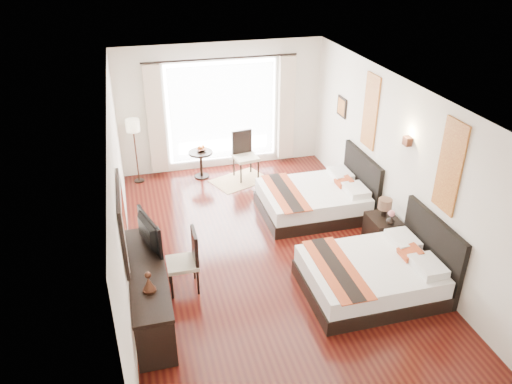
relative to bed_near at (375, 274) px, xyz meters
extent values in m
cube|color=#340B09|center=(-1.30, 1.24, -0.30)|extent=(4.50, 7.50, 0.01)
cube|color=white|center=(-1.30, 1.24, 2.50)|extent=(4.50, 7.50, 0.02)
cube|color=silver|center=(0.94, 1.24, 1.11)|extent=(0.01, 7.50, 2.80)
cube|color=silver|center=(-3.55, 1.24, 1.11)|extent=(0.01, 7.50, 2.80)
cube|color=silver|center=(-1.30, 4.99, 1.11)|extent=(4.50, 0.01, 2.80)
cube|color=silver|center=(-1.30, -2.50, 1.11)|extent=(4.50, 0.01, 2.80)
cube|color=white|center=(-1.30, 4.97, 1.01)|extent=(2.40, 0.02, 2.20)
cube|color=white|center=(-1.30, 4.91, 1.01)|extent=(2.30, 0.02, 2.10)
cube|color=beige|center=(-2.75, 4.87, 0.99)|extent=(0.35, 0.14, 2.35)
cube|color=beige|center=(0.15, 4.87, 0.99)|extent=(0.35, 0.14, 2.35)
cube|color=maroon|center=(0.93, 0.00, 1.66)|extent=(0.03, 0.50, 1.35)
cube|color=maroon|center=(0.93, 2.43, 1.66)|extent=(0.03, 0.50, 1.35)
cube|color=#3F2116|center=(0.89, 1.06, 1.63)|extent=(0.10, 0.14, 0.14)
cube|color=black|center=(-3.52, 0.36, 1.26)|extent=(0.04, 1.25, 0.95)
cube|color=white|center=(-3.50, 0.36, 1.26)|extent=(0.01, 1.12, 0.82)
cube|color=black|center=(-0.10, 0.00, -0.18)|extent=(1.92, 1.50, 0.23)
cube|color=white|center=(-0.10, 0.00, 0.08)|extent=(1.86, 1.46, 0.28)
cube|color=black|center=(0.90, 0.00, 0.27)|extent=(0.08, 1.50, 1.12)
cube|color=#A3411A|center=(-0.64, 0.00, 0.23)|extent=(0.51, 1.56, 0.02)
cube|color=black|center=(-0.10, 2.43, -0.18)|extent=(1.91, 1.49, 0.23)
cube|color=white|center=(-0.10, 2.43, 0.08)|extent=(1.85, 1.45, 0.28)
cube|color=black|center=(0.90, 2.43, 0.27)|extent=(0.08, 1.49, 1.12)
cube|color=#A3411A|center=(-0.64, 2.43, 0.23)|extent=(0.51, 1.55, 0.02)
cube|color=black|center=(0.66, 1.06, -0.02)|extent=(0.47, 0.58, 0.55)
cylinder|color=black|center=(0.69, 1.13, 0.30)|extent=(0.10, 0.10, 0.19)
cylinder|color=#432D20|center=(0.69, 1.13, 0.49)|extent=(0.23, 0.23, 0.17)
imported|color=black|center=(0.67, 0.86, 0.28)|extent=(0.18, 0.18, 0.14)
cube|color=black|center=(-3.29, 0.36, 0.09)|extent=(0.50, 2.20, 0.76)
imported|color=black|center=(-3.27, 0.91, 0.71)|extent=(0.35, 0.84, 0.49)
cube|color=beige|center=(-2.78, 0.78, 0.17)|extent=(0.46, 0.46, 0.06)
cube|color=black|center=(-2.58, 0.78, 0.44)|extent=(0.05, 0.43, 0.51)
cylinder|color=black|center=(-3.24, 4.66, -0.28)|extent=(0.21, 0.21, 0.03)
cylinder|color=#3F2116|center=(-3.24, 4.66, 0.33)|extent=(0.03, 0.03, 1.19)
cylinder|color=beige|center=(-3.24, 4.66, 0.99)|extent=(0.28, 0.28, 0.25)
cylinder|color=black|center=(-1.89, 4.52, 0.01)|extent=(0.52, 0.52, 0.61)
imported|color=#463319|center=(-1.86, 4.56, 0.34)|extent=(0.25, 0.25, 0.05)
cube|color=beige|center=(-0.95, 4.23, 0.19)|extent=(0.55, 0.55, 0.06)
cube|color=black|center=(-0.99, 4.44, 0.48)|extent=(0.45, 0.13, 0.53)
cube|color=tan|center=(-1.12, 4.13, -0.29)|extent=(1.37, 1.16, 0.01)
camera|label=1|loc=(-3.27, -5.35, 4.59)|focal=35.00mm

